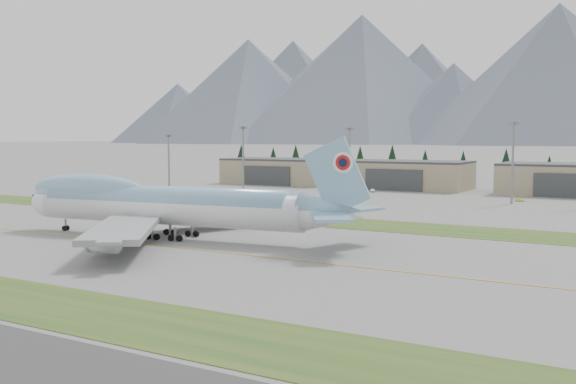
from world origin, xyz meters
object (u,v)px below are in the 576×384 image
Objects in this scene: service_vehicle_a at (372,192)px; service_vehicle_b at (520,202)px; boeing_747_freighter at (165,204)px; hangar_right at (574,179)px; hangar_left at (283,171)px; hangar_center at (405,175)px.

service_vehicle_a reaches higher than service_vehicle_b.
boeing_747_freighter reaches higher than hangar_right.
service_vehicle_b is (52.50, -10.02, 0.00)m from service_vehicle_a.
boeing_747_freighter is 1.57× the size of hangar_right.
service_vehicle_b is at bearing 59.85° from boeing_747_freighter.
boeing_747_freighter is at bearing -112.63° from hangar_right.
service_vehicle_a is 1.19× the size of service_vehicle_b.
boeing_747_freighter is at bearing -68.55° from hangar_left.
boeing_747_freighter is 1.57× the size of hangar_left.
hangar_right is (115.00, 0.00, 0.00)m from hangar_left.
hangar_center reaches higher than service_vehicle_b.
boeing_747_freighter is 20.18× the size of service_vehicle_a.
hangar_center is (-0.80, 142.01, -1.13)m from boeing_747_freighter.
hangar_right is 15.29× the size of service_vehicle_b.
service_vehicle_a is at bearing -160.99° from hangar_right.
boeing_747_freighter is 152.58m from hangar_left.
boeing_747_freighter is 153.86m from hangar_right.
hangar_left and hangar_right have the same top height.
hangar_left reaches higher than service_vehicle_a.
hangar_right is at bearing 0.00° from hangar_center.
hangar_left is 115.00m from hangar_right.
service_vehicle_a is 53.45m from service_vehicle_b.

